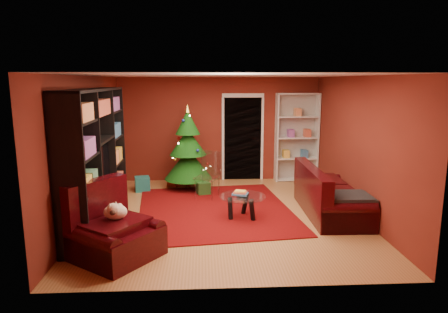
{
  "coord_description": "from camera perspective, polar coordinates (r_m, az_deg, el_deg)",
  "views": [
    {
      "loc": [
        -0.41,
        -7.25,
        2.51
      ],
      "look_at": [
        0.0,
        0.4,
        1.05
      ],
      "focal_mm": 32.0,
      "sensor_mm": 36.0,
      "label": 1
    }
  ],
  "objects": [
    {
      "name": "wall_back",
      "position": [
        10.11,
        -0.73,
        3.91
      ],
      "size": [
        5.0,
        0.05,
        2.6
      ],
      "primitive_type": "cube",
      "color": "maroon",
      "rests_on": "ground"
    },
    {
      "name": "ceiling",
      "position": [
        7.27,
        0.17,
        11.69
      ],
      "size": [
        5.0,
        5.5,
        0.05
      ],
      "primitive_type": "cube",
      "color": "silver",
      "rests_on": "wall_back"
    },
    {
      "name": "acrylic_chair",
      "position": [
        8.61,
        -2.42,
        -3.02
      ],
      "size": [
        0.63,
        0.66,
        0.91
      ],
      "primitive_type": null,
      "rotation": [
        0.0,
        0.0,
        -0.42
      ],
      "color": "#66605B",
      "rests_on": "rug"
    },
    {
      "name": "wall_right",
      "position": [
        7.92,
        18.73,
        1.42
      ],
      "size": [
        0.05,
        5.5,
        2.6
      ],
      "primitive_type": "cube",
      "color": "maroon",
      "rests_on": "ground"
    },
    {
      "name": "rug",
      "position": [
        7.95,
        -1.35,
        -7.56
      ],
      "size": [
        3.27,
        3.69,
        0.02
      ],
      "primitive_type": "cube",
      "rotation": [
        0.0,
        0.0,
        0.11
      ],
      "color": "#670708",
      "rests_on": "floor"
    },
    {
      "name": "gift_box_green",
      "position": [
        8.98,
        -2.98,
        -4.53
      ],
      "size": [
        0.34,
        0.34,
        0.28
      ],
      "primitive_type": "cube",
      "rotation": [
        0.0,
        0.0,
        0.24
      ],
      "color": "#20531B",
      "rests_on": "floor"
    },
    {
      "name": "coffee_table",
      "position": [
        7.41,
        2.66,
        -7.19
      ],
      "size": [
        1.07,
        1.07,
        0.53
      ],
      "primitive_type": null,
      "rotation": [
        0.0,
        0.0,
        -0.31
      ],
      "color": "gray",
      "rests_on": "rug"
    },
    {
      "name": "floor",
      "position": [
        7.7,
        0.16,
        -8.45
      ],
      "size": [
        5.0,
        5.5,
        0.05
      ],
      "primitive_type": "cube",
      "color": "#A66B39",
      "rests_on": "ground"
    },
    {
      "name": "dog",
      "position": [
        5.98,
        -15.25,
        -7.65
      ],
      "size": [
        0.48,
        0.5,
        0.29
      ],
      "primitive_type": null,
      "rotation": [
        0.0,
        0.0,
        0.92
      ],
      "color": "beige",
      "rests_on": "armchair"
    },
    {
      "name": "gift_box_teal",
      "position": [
        9.43,
        -11.59,
        -3.85
      ],
      "size": [
        0.39,
        0.39,
        0.33
      ],
      "primitive_type": "cube",
      "rotation": [
        0.0,
        0.0,
        0.23
      ],
      "color": "#1A6966",
      "rests_on": "floor"
    },
    {
      "name": "white_bookshelf",
      "position": [
        10.2,
        10.34,
        2.68
      ],
      "size": [
        1.06,
        0.4,
        2.27
      ],
      "primitive_type": null,
      "rotation": [
        0.0,
        0.0,
        0.02
      ],
      "color": "white",
      "rests_on": "floor"
    },
    {
      "name": "sofa",
      "position": [
        7.86,
        15.12,
        -4.69
      ],
      "size": [
        1.03,
        2.18,
        0.93
      ],
      "primitive_type": null,
      "rotation": [
        0.0,
        0.0,
        1.54
      ],
      "color": "black",
      "rests_on": "rug"
    },
    {
      "name": "media_unit",
      "position": [
        7.28,
        -17.85,
        -0.19
      ],
      "size": [
        0.53,
        3.11,
        2.38
      ],
      "primitive_type": null,
      "rotation": [
        0.0,
        0.0,
        0.02
      ],
      "color": "black",
      "rests_on": "floor"
    },
    {
      "name": "armchair",
      "position": [
        5.98,
        -15.2,
        -9.83
      ],
      "size": [
        1.59,
        1.59,
        0.89
      ],
      "primitive_type": null,
      "rotation": [
        0.0,
        0.0,
        0.92
      ],
      "color": "black",
      "rests_on": "rug"
    },
    {
      "name": "christmas_tree",
      "position": [
        9.3,
        -5.16,
        1.18
      ],
      "size": [
        1.2,
        1.2,
        1.99
      ],
      "primitive_type": null,
      "rotation": [
        0.0,
        0.0,
        0.08
      ],
      "color": "#0C3E0B",
      "rests_on": "floor"
    },
    {
      "name": "wall_left",
      "position": [
        7.65,
        -19.07,
        1.09
      ],
      "size": [
        0.05,
        5.5,
        2.6
      ],
      "primitive_type": "cube",
      "color": "maroon",
      "rests_on": "ground"
    },
    {
      "name": "gift_box_red",
      "position": [
        9.75,
        -7.2,
        -3.48
      ],
      "size": [
        0.31,
        0.31,
        0.24
      ],
      "primitive_type": "cube",
      "rotation": [
        0.0,
        0.0,
        -0.37
      ],
      "color": "maroon",
      "rests_on": "floor"
    },
    {
      "name": "doorway",
      "position": [
        10.14,
        2.68,
        2.49
      ],
      "size": [
        1.06,
        0.6,
        2.16
      ],
      "primitive_type": null,
      "color": "black",
      "rests_on": "floor"
    }
  ]
}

